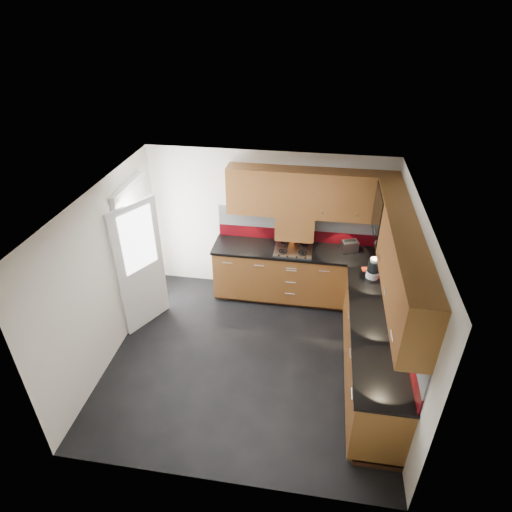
% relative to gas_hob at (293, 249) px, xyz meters
% --- Properties ---
extents(room, '(4.00, 3.80, 2.64)m').
position_rel_gas_hob_xyz_m(room, '(-0.45, -1.47, 0.54)').
color(room, black).
extents(base_cabinets, '(2.70, 3.20, 0.95)m').
position_rel_gas_hob_xyz_m(base_cabinets, '(0.62, -0.75, -0.52)').
color(base_cabinets, brown).
rests_on(base_cabinets, room).
extents(countertop, '(2.72, 3.22, 0.04)m').
position_rel_gas_hob_xyz_m(countertop, '(0.60, -0.77, -0.04)').
color(countertop, black).
rests_on(countertop, base_cabinets).
extents(backsplash, '(2.70, 3.20, 0.54)m').
position_rel_gas_hob_xyz_m(backsplash, '(0.83, -0.54, 0.25)').
color(backsplash, maroon).
rests_on(backsplash, countertop).
extents(upper_cabinets, '(2.50, 3.20, 0.72)m').
position_rel_gas_hob_xyz_m(upper_cabinets, '(0.78, -0.69, 0.88)').
color(upper_cabinets, brown).
rests_on(upper_cabinets, room).
extents(extractor_hood, '(0.60, 0.33, 0.40)m').
position_rel_gas_hob_xyz_m(extractor_hood, '(-0.00, 0.17, 0.32)').
color(extractor_hood, brown).
rests_on(extractor_hood, room).
extents(glass_cabinet, '(0.32, 0.80, 0.66)m').
position_rel_gas_hob_xyz_m(glass_cabinet, '(1.26, -0.40, 0.91)').
color(glass_cabinet, black).
rests_on(glass_cabinet, room).
extents(back_door, '(0.42, 1.19, 2.04)m').
position_rel_gas_hob_xyz_m(back_door, '(-2.23, -0.72, 0.08)').
color(back_door, white).
rests_on(back_door, room).
extents(gas_hob, '(0.59, 0.52, 0.05)m').
position_rel_gas_hob_xyz_m(gas_hob, '(0.00, 0.00, 0.00)').
color(gas_hob, silver).
rests_on(gas_hob, countertop).
extents(utensil_pot, '(0.12, 0.12, 0.42)m').
position_rel_gas_hob_xyz_m(utensil_pot, '(-0.03, 0.23, 0.08)').
color(utensil_pot, '#D45713').
rests_on(utensil_pot, countertop).
extents(toaster, '(0.28, 0.22, 0.18)m').
position_rel_gas_hob_xyz_m(toaster, '(0.86, 0.12, 0.07)').
color(toaster, silver).
rests_on(toaster, countertop).
extents(food_processor, '(0.18, 0.18, 0.31)m').
position_rel_gas_hob_xyz_m(food_processor, '(1.16, -0.56, 0.12)').
color(food_processor, white).
rests_on(food_processor, countertop).
extents(paper_towel, '(0.16, 0.16, 0.27)m').
position_rel_gas_hob_xyz_m(paper_towel, '(1.19, -0.52, 0.12)').
color(paper_towel, white).
rests_on(paper_towel, countertop).
extents(orange_cloth, '(0.15, 0.14, 0.01)m').
position_rel_gas_hob_xyz_m(orange_cloth, '(1.10, -0.39, -0.01)').
color(orange_cloth, '#EC401A').
rests_on(orange_cloth, countertop).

